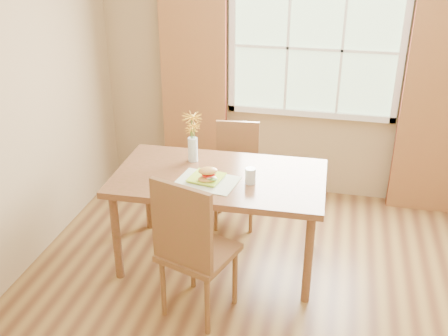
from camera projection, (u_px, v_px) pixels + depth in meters
room at (292, 139)px, 3.29m from camera, size 4.24×3.84×2.74m
window at (315, 49)px, 4.86m from camera, size 1.62×0.06×1.32m
curtain_left at (194, 85)px, 5.19m from camera, size 0.65×0.08×2.20m
curtain_right at (439, 102)px, 4.72m from camera, size 0.65×0.08×2.20m
dining_table at (219, 184)px, 4.10m from camera, size 1.66×0.96×0.80m
chair_near at (191, 246)px, 3.53m from camera, size 0.58×0.58×1.11m
chair_far at (236, 169)px, 4.81m from camera, size 0.43×0.43×0.94m
placemat at (207, 181)px, 3.96m from camera, size 0.49×0.39×0.01m
plate at (206, 178)px, 3.99m from camera, size 0.28×0.28×0.01m
croissant_sandwich at (208, 175)px, 3.91m from camera, size 0.18×0.15×0.11m
water_glass at (250, 176)px, 3.92m from camera, size 0.08×0.08×0.12m
flower_vase at (192, 133)px, 4.20m from camera, size 0.17×0.17×0.41m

